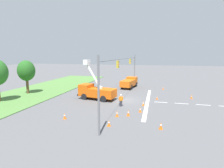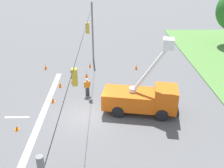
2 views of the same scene
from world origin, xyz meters
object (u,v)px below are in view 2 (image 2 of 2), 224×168
traffic_cone_far_left (46,66)px  traffic_cone_far_right (53,99)px  utility_truck_bucket_lift (143,98)px  traffic_cone_lane_edge_a (90,64)px  traffic_cone_lane_edge_b (17,127)px  traffic_cone_foreground_right (86,74)px  road_worker (87,86)px  traffic_cone_mid_right (60,84)px  traffic_cone_centre_line (136,66)px  traffic_cone_mid_left (74,76)px

traffic_cone_far_left → traffic_cone_far_right: 8.08m
utility_truck_bucket_lift → traffic_cone_far_right: (-1.87, -7.85, -1.07)m
traffic_cone_lane_edge_a → traffic_cone_lane_edge_b: 13.40m
traffic_cone_lane_edge_b → traffic_cone_far_left: 11.97m
traffic_cone_lane_edge_a → traffic_cone_lane_edge_b: size_ratio=1.16×
traffic_cone_foreground_right → utility_truck_bucket_lift: bearing=35.6°
road_worker → traffic_cone_mid_right: (-1.91, -2.89, -0.65)m
traffic_cone_far_left → traffic_cone_centre_line: bearing=88.9°
traffic_cone_foreground_right → traffic_cone_lane_edge_a: bearing=176.0°
traffic_cone_lane_edge_a → traffic_cone_mid_left: bearing=-22.5°
traffic_cone_mid_left → traffic_cone_far_left: (-2.96, -3.68, -0.03)m
traffic_cone_lane_edge_b → traffic_cone_far_right: bearing=155.3°
utility_truck_bucket_lift → traffic_cone_foreground_right: utility_truck_bucket_lift is taller
traffic_cone_lane_edge_b → road_worker: bearing=137.1°
traffic_cone_centre_line → traffic_cone_lane_edge_b: bearing=-41.1°
road_worker → traffic_cone_mid_left: 4.03m
traffic_cone_mid_right → traffic_cone_lane_edge_a: (-5.23, 2.71, -0.01)m
traffic_cone_foreground_right → traffic_cone_mid_left: traffic_cone_mid_left is taller
traffic_cone_mid_left → traffic_cone_lane_edge_b: 9.61m
utility_truck_bucket_lift → traffic_cone_mid_right: utility_truck_bucket_lift is taller
traffic_cone_mid_left → traffic_cone_lane_edge_a: traffic_cone_mid_left is taller
traffic_cone_mid_right → traffic_cone_far_left: bearing=-152.6°
traffic_cone_mid_left → traffic_cone_lane_edge_b: bearing=-20.5°
traffic_cone_centre_line → traffic_cone_foreground_right: bearing=-68.8°
traffic_cone_foreground_right → traffic_cone_far_left: traffic_cone_foreground_right is taller
traffic_cone_lane_edge_a → traffic_cone_foreground_right: bearing=-4.0°
utility_truck_bucket_lift → traffic_cone_centre_line: bearing=177.2°
traffic_cone_lane_edge_b → traffic_cone_centre_line: bearing=138.9°
traffic_cone_mid_right → traffic_cone_lane_edge_b: traffic_cone_mid_right is taller
traffic_cone_foreground_right → traffic_cone_centre_line: traffic_cone_foreground_right is taller
utility_truck_bucket_lift → traffic_cone_far_right: 8.14m
utility_truck_bucket_lift → traffic_cone_far_left: 13.99m
traffic_cone_mid_left → traffic_cone_far_left: size_ratio=1.06×
traffic_cone_lane_edge_b → utility_truck_bucket_lift: bearing=103.5°
traffic_cone_mid_right → traffic_cone_far_right: size_ratio=1.07×
road_worker → traffic_cone_mid_right: road_worker is taller
utility_truck_bucket_lift → road_worker: 5.68m
traffic_cone_mid_right → traffic_cone_centre_line: 9.29m
traffic_cone_lane_edge_a → traffic_cone_centre_line: 5.48m
utility_truck_bucket_lift → traffic_cone_far_right: bearing=-103.4°
traffic_cone_mid_right → traffic_cone_foreground_right: bearing=132.4°
traffic_cone_far_left → traffic_cone_foreground_right: bearing=64.1°
traffic_cone_foreground_right → traffic_cone_lane_edge_a: 2.94m
traffic_cone_lane_edge_b → traffic_cone_centre_line: traffic_cone_centre_line is taller
traffic_cone_far_right → traffic_cone_centre_line: 11.23m
traffic_cone_mid_left → traffic_cone_lane_edge_a: (-3.50, 1.45, -0.05)m
road_worker → traffic_cone_centre_line: (-6.38, 5.25, -0.64)m
traffic_cone_lane_edge_b → traffic_cone_far_right: 4.63m
utility_truck_bucket_lift → traffic_cone_lane_edge_a: size_ratio=9.44×
traffic_cone_mid_right → traffic_cone_lane_edge_a: 5.89m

